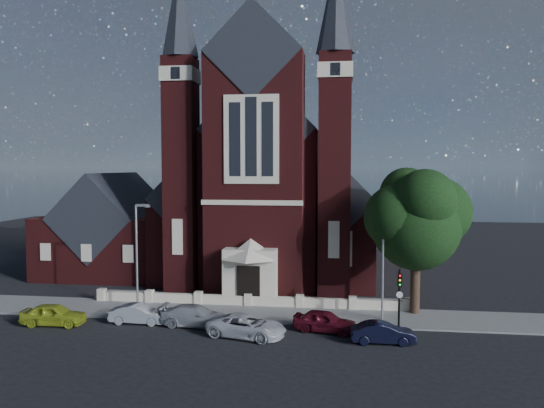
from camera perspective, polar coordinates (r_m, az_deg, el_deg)
The scene contains 16 objects.
ground at distance 50.08m, azimuth -0.81°, elevation -8.48°, with size 120.00×120.00×0.00m, color black.
pavement_strip at distance 40.03m, azimuth -3.05°, elevation -11.69°, with size 60.00×5.00×0.12m, color slate.
forecourt_paving at distance 43.83m, azimuth -2.07°, elevation -10.30°, with size 26.00×3.00×0.14m, color slate.
forecourt_wall at distance 41.92m, azimuth -2.54°, elevation -10.97°, with size 24.00×0.40×0.90m, color beige.
church at distance 56.82m, azimuth 0.35°, elevation 1.34°, with size 20.01×34.90×29.20m.
parish_hall at distance 56.75m, azimuth -16.58°, elevation -3.06°, with size 12.00×12.20×10.24m.
street_tree at distance 39.65m, azimuth 15.46°, elevation -1.74°, with size 6.40×6.60×10.70m.
street_lamp_left at distance 40.76m, azimuth -14.24°, elevation -4.91°, with size 1.16×0.22×8.09m.
street_lamp_right at distance 38.00m, azimuth 11.98°, elevation -5.52°, with size 1.16×0.22×8.09m.
traffic_signal at distance 36.93m, azimuth 13.55°, elevation -9.01°, with size 0.28×0.42×4.00m.
car_lime_van at distance 39.93m, azimuth -22.44°, elevation -10.93°, with size 1.75×4.36×1.48m, color #98A721.
car_silver_a at distance 38.58m, azimuth -14.14°, elevation -11.40°, with size 1.39×3.98×1.31m, color #929599.
car_silver_b at distance 37.22m, azimuth -8.21°, elevation -11.81°, with size 1.98×4.88×1.42m, color #96999D.
car_white_suv at distance 34.65m, azimuth -2.74°, elevation -12.98°, with size 2.34×5.09×1.41m, color silver.
car_dark_red at distance 35.82m, azimuth 5.68°, elevation -12.42°, with size 1.67×4.16×1.42m, color #560E1B.
car_navy at distance 34.16m, azimuth 11.85°, elevation -13.41°, with size 1.37×3.94×1.30m, color black.
Camera 1 is at (7.13, -33.37, 10.82)m, focal length 35.00 mm.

